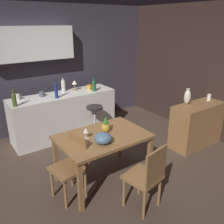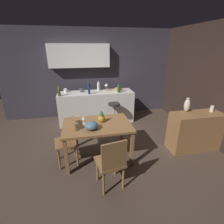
% 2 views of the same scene
% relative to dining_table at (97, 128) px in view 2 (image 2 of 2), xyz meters
% --- Properties ---
extents(ground_plane, '(9.00, 9.00, 0.00)m').
position_rel_dining_table_xyz_m(ground_plane, '(0.09, 0.26, -0.65)').
color(ground_plane, '#47382D').
extents(wall_kitchen_back, '(5.20, 0.33, 2.60)m').
position_rel_dining_table_xyz_m(wall_kitchen_back, '(0.03, 2.33, 0.76)').
color(wall_kitchen_back, '#38333D').
rests_on(wall_kitchen_back, ground_plane).
extents(wall_side_right, '(0.10, 4.40, 2.60)m').
position_rel_dining_table_xyz_m(wall_side_right, '(2.64, 0.56, 0.65)').
color(wall_side_right, '#33231E').
rests_on(wall_side_right, ground_plane).
extents(dining_table, '(1.26, 0.85, 0.74)m').
position_rel_dining_table_xyz_m(dining_table, '(0.00, 0.00, 0.00)').
color(dining_table, olive).
rests_on(dining_table, ground_plane).
extents(kitchen_counter, '(2.10, 0.60, 0.90)m').
position_rel_dining_table_xyz_m(kitchen_counter, '(0.17, 1.71, -0.20)').
color(kitchen_counter, silver).
rests_on(kitchen_counter, ground_plane).
extents(sideboard_cabinet, '(1.10, 0.44, 0.82)m').
position_rel_dining_table_xyz_m(sideboard_cabinet, '(2.08, -0.09, -0.24)').
color(sideboard_cabinet, olive).
rests_on(sideboard_cabinet, ground_plane).
extents(chair_near_window, '(0.46, 0.46, 0.88)m').
position_rel_dining_table_xyz_m(chair_near_window, '(-0.52, -0.04, -0.17)').
color(chair_near_window, olive).
rests_on(chair_near_window, ground_plane).
extents(chair_by_doorway, '(0.47, 0.47, 0.89)m').
position_rel_dining_table_xyz_m(chair_by_doorway, '(0.11, -0.81, -0.16)').
color(chair_by_doorway, olive).
rests_on(chair_by_doorway, ground_plane).
extents(bar_stool, '(0.34, 0.34, 0.71)m').
position_rel_dining_table_xyz_m(bar_stool, '(0.58, 1.19, -0.27)').
color(bar_stool, '#262323').
rests_on(bar_stool, ground_plane).
extents(wine_glass_left, '(0.07, 0.07, 0.13)m').
position_rel_dining_table_xyz_m(wine_glass_left, '(-0.36, -0.13, 0.19)').
color(wine_glass_left, silver).
rests_on(wine_glass_left, dining_table).
extents(wine_glass_right, '(0.08, 0.08, 0.16)m').
position_rel_dining_table_xyz_m(wine_glass_right, '(-0.24, 0.05, 0.21)').
color(wine_glass_right, silver).
rests_on(wine_glass_right, dining_table).
extents(pineapple_centerpiece, '(0.13, 0.13, 0.24)m').
position_rel_dining_table_xyz_m(pineapple_centerpiece, '(0.10, 0.07, 0.19)').
color(pineapple_centerpiece, gold).
rests_on(pineapple_centerpiece, dining_table).
extents(fruit_bowl, '(0.24, 0.24, 0.15)m').
position_rel_dining_table_xyz_m(fruit_bowl, '(-0.12, -0.19, 0.16)').
color(fruit_bowl, slate).
rests_on(fruit_bowl, dining_table).
extents(wine_bottle_clear, '(0.08, 0.08, 0.27)m').
position_rel_dining_table_xyz_m(wine_bottle_clear, '(0.27, 1.89, 0.38)').
color(wine_bottle_clear, silver).
rests_on(wine_bottle_clear, kitchen_counter).
extents(wine_bottle_green, '(0.08, 0.08, 0.28)m').
position_rel_dining_table_xyz_m(wine_bottle_green, '(0.79, 1.54, 0.37)').
color(wine_bottle_green, '#1E592D').
rests_on(wine_bottle_green, kitchen_counter).
extents(wine_bottle_cobalt, '(0.06, 0.06, 0.35)m').
position_rel_dining_table_xyz_m(wine_bottle_cobalt, '(-0.03, 1.54, 0.42)').
color(wine_bottle_cobalt, navy).
rests_on(wine_bottle_cobalt, kitchen_counter).
extents(wine_bottle_olive, '(0.07, 0.07, 0.30)m').
position_rel_dining_table_xyz_m(wine_bottle_olive, '(-0.79, 1.50, 0.38)').
color(wine_bottle_olive, '#475623').
rests_on(wine_bottle_olive, kitchen_counter).
extents(cup_slate, '(0.13, 0.09, 0.10)m').
position_rel_dining_table_xyz_m(cup_slate, '(-0.22, 1.79, 0.30)').
color(cup_slate, '#515660').
rests_on(cup_slate, kitchen_counter).
extents(cup_white, '(0.13, 0.10, 0.10)m').
position_rel_dining_table_xyz_m(cup_white, '(-0.66, 1.86, 0.30)').
color(cup_white, white).
rests_on(cup_white, kitchen_counter).
extents(cup_red, '(0.11, 0.07, 0.08)m').
position_rel_dining_table_xyz_m(cup_red, '(0.90, 1.79, 0.29)').
color(cup_red, red).
rests_on(cup_red, kitchen_counter).
extents(cup_mustard, '(0.12, 0.09, 0.10)m').
position_rel_dining_table_xyz_m(cup_mustard, '(0.76, 1.69, 0.30)').
color(cup_mustard, gold).
rests_on(cup_mustard, kitchen_counter).
extents(counter_lamp, '(0.11, 0.11, 0.22)m').
position_rel_dining_table_xyz_m(counter_lamp, '(0.49, 1.82, 0.41)').
color(counter_lamp, '#A58447').
rests_on(counter_lamp, kitchen_counter).
extents(pillar_candle_tall, '(0.07, 0.07, 0.15)m').
position_rel_dining_table_xyz_m(pillar_candle_tall, '(2.41, -0.04, 0.23)').
color(pillar_candle_tall, white).
rests_on(pillar_candle_tall, sideboard_cabinet).
extents(vase_ceramic_ivory, '(0.12, 0.12, 0.30)m').
position_rel_dining_table_xyz_m(vase_ceramic_ivory, '(1.88, 0.06, 0.31)').
color(vase_ceramic_ivory, beige).
rests_on(vase_ceramic_ivory, sideboard_cabinet).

